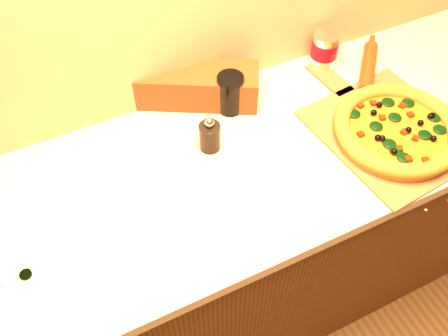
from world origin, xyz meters
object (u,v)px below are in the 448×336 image
rolling_pin (368,68)px  pizza (397,130)px  coffee_canister (324,49)px  pizza_peel (386,128)px  pepper_grinder (210,136)px  dark_jar (230,93)px

rolling_pin → pizza: bearing=-110.1°
pizza → coffee_canister: coffee_canister is taller
pizza → pizza_peel: bearing=92.8°
rolling_pin → pizza_peel: bearing=-113.3°
pepper_grinder → dark_jar: size_ratio=0.91×
pizza_peel → coffee_canister: size_ratio=5.05×
pizza → pepper_grinder: size_ratio=3.18×
pizza_peel → pizza: pizza is taller
rolling_pin → coffee_canister: size_ratio=2.25×
pepper_grinder → pizza: bearing=-22.1°
pizza_peel → rolling_pin: bearing=60.9°
pizza_peel → rolling_pin: (0.10, 0.24, 0.02)m
pizza_peel → pepper_grinder: size_ratio=5.26×
pizza_peel → pizza: bearing=-92.9°
pizza_peel → dark_jar: 0.49m
coffee_canister → rolling_pin: bearing=-44.4°
pizza_peel → pepper_grinder: bearing=155.7°
pizza → pepper_grinder: bearing=157.9°
pizza → pepper_grinder: 0.56m
pepper_grinder → coffee_canister: size_ratio=0.96×
pizza_peel → pepper_grinder: (-0.51, 0.17, 0.04)m
rolling_pin → dark_jar: dark_jar is taller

